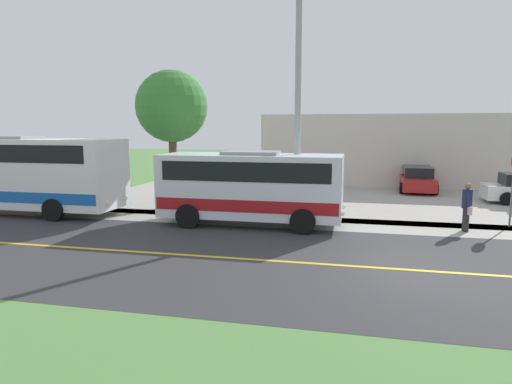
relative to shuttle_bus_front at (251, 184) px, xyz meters
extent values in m
plane|color=#548442|center=(4.51, 5.28, -1.54)|extent=(120.00, 120.00, 0.00)
cube|color=#333335|center=(4.51, 5.28, -1.54)|extent=(8.00, 100.00, 0.01)
cube|color=#9E9991|center=(-0.69, 5.28, -1.54)|extent=(2.40, 100.00, 0.01)
cube|color=#9E9991|center=(-7.89, 8.28, -1.54)|extent=(14.00, 36.00, 0.01)
cube|color=gold|center=(4.51, 5.28, -1.53)|extent=(0.16, 100.00, 0.00)
cube|color=silver|center=(0.00, 0.00, -0.03)|extent=(2.42, 6.82, 2.32)
cube|color=maroon|center=(0.00, 0.00, -0.64)|extent=(2.46, 6.68, 0.44)
cube|color=black|center=(0.00, 0.00, 0.58)|extent=(2.46, 6.14, 0.70)
cube|color=gray|center=(0.00, 0.00, 1.19)|extent=(1.45, 2.05, 0.12)
cylinder|color=black|center=(-1.21, 2.11, -1.09)|extent=(0.25, 0.90, 0.90)
cylinder|color=black|center=(1.21, 2.11, -1.09)|extent=(0.25, 0.90, 0.90)
cylinder|color=black|center=(-1.21, -2.11, -1.09)|extent=(0.25, 0.90, 0.90)
cylinder|color=black|center=(1.21, -2.11, -1.09)|extent=(0.25, 0.90, 0.90)
sphere|color=#F2EACC|center=(-0.66, 3.43, -0.84)|extent=(0.20, 0.20, 0.20)
sphere|color=#F2EACC|center=(0.66, 3.43, -0.84)|extent=(0.20, 0.20, 0.20)
cube|color=white|center=(-0.05, -11.03, 0.23)|extent=(2.52, 10.55, 2.85)
cube|color=blue|center=(-0.05, -11.03, -0.64)|extent=(2.56, 10.34, 0.44)
cube|color=black|center=(-0.05, -11.03, 1.11)|extent=(2.56, 9.49, 0.70)
cube|color=gray|center=(-0.05, -11.03, 1.72)|extent=(1.51, 3.16, 0.12)
cylinder|color=black|center=(-1.31, -7.76, -1.09)|extent=(0.25, 0.90, 0.90)
cylinder|color=black|center=(1.21, -7.76, -1.09)|extent=(0.25, 0.90, 0.90)
sphere|color=#F2EACC|center=(-0.74, -5.74, -0.84)|extent=(0.20, 0.20, 0.20)
sphere|color=#F2EACC|center=(0.64, -5.74, -0.84)|extent=(0.20, 0.20, 0.20)
cylinder|color=#262628|center=(-0.59, 7.74, -1.12)|extent=(0.18, 0.18, 0.85)
cylinder|color=#262628|center=(-0.39, 7.74, -1.12)|extent=(0.18, 0.18, 0.85)
cylinder|color=#1E2347|center=(-0.49, 7.74, -0.36)|extent=(0.34, 0.34, 0.67)
sphere|color=#8C664C|center=(-0.49, 7.74, 0.09)|extent=(0.23, 0.23, 0.23)
cylinder|color=#1E2347|center=(-0.67, 7.74, -0.33)|extent=(0.28, 0.10, 0.60)
cube|color=beige|center=(-0.75, 7.79, -0.75)|extent=(0.20, 0.12, 0.28)
cylinder|color=#1E2347|center=(-0.31, 7.74, -0.33)|extent=(0.28, 0.10, 0.60)
cube|color=beige|center=(-0.23, 7.79, -0.75)|extent=(0.20, 0.12, 0.28)
cylinder|color=slate|center=(-1.59, 9.51, -0.44)|extent=(0.07, 0.07, 2.20)
cylinder|color=#9E9EA3|center=(-0.49, 1.67, 2.71)|extent=(0.24, 0.24, 8.50)
cube|color=#A51E1E|center=(-10.82, 7.40, -1.01)|extent=(4.48, 2.00, 0.70)
cube|color=black|center=(-10.62, 7.40, -0.37)|extent=(2.49, 1.64, 0.57)
cylinder|color=black|center=(-12.23, 6.57, -1.22)|extent=(0.65, 0.25, 0.64)
cylinder|color=black|center=(-12.15, 8.37, -1.22)|extent=(0.65, 0.25, 0.64)
cylinder|color=black|center=(-9.50, 6.44, -1.22)|extent=(0.65, 0.25, 0.64)
cylinder|color=black|center=(-9.42, 8.24, -1.22)|extent=(0.65, 0.25, 0.64)
cylinder|color=black|center=(-8.43, 11.01, -1.22)|extent=(0.24, 0.65, 0.64)
cylinder|color=black|center=(-6.63, 10.95, -1.22)|extent=(0.24, 0.65, 0.64)
cylinder|color=brown|center=(-2.89, -4.40, 0.17)|extent=(0.36, 0.36, 3.41)
sphere|color=#387A33|center=(-2.89, -4.40, 3.09)|extent=(3.26, 3.26, 3.26)
cube|color=beige|center=(-16.89, 5.89, 0.72)|extent=(10.00, 16.07, 4.51)
camera|label=1|loc=(16.11, 3.79, 2.13)|focal=30.84mm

